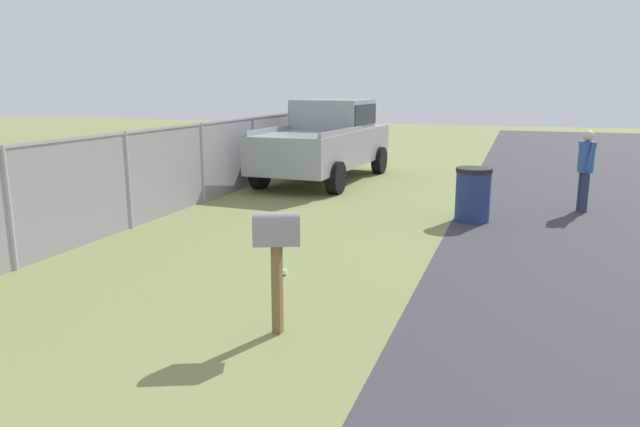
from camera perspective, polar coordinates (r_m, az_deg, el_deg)
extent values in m
cube|color=brown|center=(5.91, -4.17, -7.33)|extent=(0.09, 0.09, 0.92)
cube|color=gray|center=(5.75, -4.26, -1.96)|extent=(0.36, 0.50, 0.22)
cylinder|color=gray|center=(5.72, -4.27, -0.89)|extent=(0.36, 0.50, 0.20)
cube|color=red|center=(5.83, -3.85, -1.08)|extent=(0.02, 0.04, 0.18)
cube|color=#93999E|center=(15.47, 0.43, 6.46)|extent=(5.46, 2.27, 0.90)
cube|color=#93999E|center=(16.01, 1.30, 9.63)|extent=(1.92, 1.91, 0.76)
cube|color=black|center=(16.01, 1.30, 9.63)|extent=(1.87, 1.95, 0.53)
cube|color=#93999E|center=(14.72, -4.58, 8.12)|extent=(2.79, 0.24, 0.12)
cube|color=#93999E|center=(14.01, 2.12, 7.94)|extent=(2.79, 0.24, 0.12)
cylinder|color=black|center=(17.52, -0.44, 5.49)|extent=(0.77, 0.30, 0.76)
cylinder|color=black|center=(16.87, 5.77, 5.17)|extent=(0.77, 0.30, 0.76)
cylinder|color=black|center=(14.34, -5.85, 3.92)|extent=(0.77, 0.30, 0.76)
cylinder|color=black|center=(13.54, 1.54, 3.49)|extent=(0.77, 0.30, 0.76)
cylinder|color=navy|center=(11.12, 14.59, 1.57)|extent=(0.63, 0.63, 0.91)
cylinder|color=black|center=(11.05, 14.73, 4.10)|extent=(0.66, 0.66, 0.08)
cylinder|color=#2D3351|center=(12.64, 24.28, 1.86)|extent=(0.14, 0.14, 0.80)
cylinder|color=#2D3351|center=(12.76, 24.02, 1.97)|extent=(0.14, 0.14, 0.80)
cylinder|color=#335999|center=(12.61, 24.42, 5.03)|extent=(0.30, 0.30, 0.60)
sphere|color=beige|center=(12.57, 24.59, 6.86)|extent=(0.22, 0.22, 0.22)
cylinder|color=#335999|center=(12.42, 24.83, 5.04)|extent=(0.09, 0.17, 0.54)
cylinder|color=#335999|center=(12.78, 24.06, 5.28)|extent=(0.09, 0.17, 0.54)
cylinder|color=#9EA3A8|center=(8.82, -27.94, 0.40)|extent=(0.07, 0.07, 1.70)
cylinder|color=#9EA3A8|center=(10.69, -18.11, 3.07)|extent=(0.07, 0.07, 1.70)
cylinder|color=#9EA3A8|center=(12.79, -11.32, 4.86)|extent=(0.07, 0.07, 1.70)
cylinder|color=#9EA3A8|center=(15.02, -6.47, 6.08)|extent=(0.07, 0.07, 1.70)
cylinder|color=#9EA3A8|center=(17.34, -2.89, 6.96)|extent=(0.07, 0.07, 1.70)
cube|color=#9EA3A8|center=(9.62, -22.96, 6.67)|extent=(17.78, 0.04, 0.04)
cube|color=gray|center=(9.72, -22.56, 1.87)|extent=(17.78, 0.01, 1.70)
cylinder|color=white|center=(7.80, -3.60, -5.69)|extent=(0.10, 0.12, 0.08)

